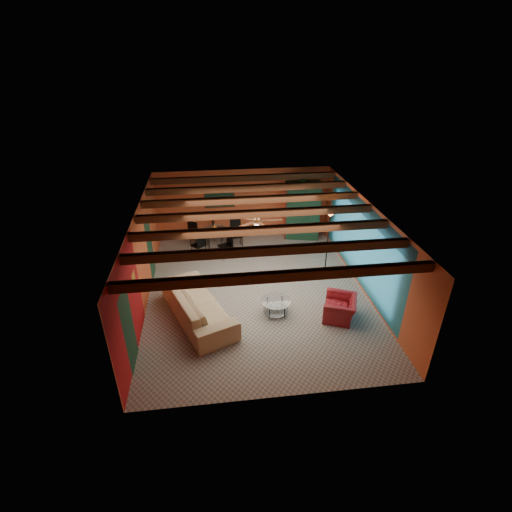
{
  "coord_description": "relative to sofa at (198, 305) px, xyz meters",
  "views": [
    {
      "loc": [
        -1.24,
        -9.52,
        6.47
      ],
      "look_at": [
        0.0,
        0.2,
        1.15
      ],
      "focal_mm": 26.48,
      "sensor_mm": 36.0,
      "label": 1
    }
  ],
  "objects": [
    {
      "name": "armoire",
      "position": [
        3.95,
        4.73,
        0.64
      ],
      "size": [
        1.33,
        0.85,
        2.15
      ],
      "primitive_type": "cube",
      "rotation": [
        0.0,
        0.0,
        -0.22
      ],
      "color": "maroon",
      "rests_on": "ground"
    },
    {
      "name": "coffee_table",
      "position": [
        2.14,
        -0.09,
        -0.22
      ],
      "size": [
        0.84,
        0.84,
        0.43
      ],
      "primitive_type": null,
      "rotation": [
        0.0,
        0.0,
        -0.01
      ],
      "color": "white",
      "rests_on": "ground"
    },
    {
      "name": "vase",
      "position": [
        0.59,
        4.08,
        0.72
      ],
      "size": [
        0.25,
        0.25,
        0.21
      ],
      "primitive_type": "imported",
      "rotation": [
        0.0,
        0.0,
        -0.3
      ],
      "color": "orange",
      "rests_on": "dining_table"
    },
    {
      "name": "room",
      "position": [
        1.75,
        1.14,
        1.93
      ],
      "size": [
        6.52,
        8.01,
        2.71
      ],
      "color": "gray",
      "rests_on": "ground"
    },
    {
      "name": "painting",
      "position": [
        0.85,
        4.99,
        1.22
      ],
      "size": [
        1.05,
        0.03,
        0.65
      ],
      "primitive_type": "cube",
      "color": "black",
      "rests_on": "wall_back"
    },
    {
      "name": "sofa",
      "position": [
        0.0,
        0.0,
        0.0
      ],
      "size": [
        2.17,
        3.17,
        0.86
      ],
      "primitive_type": "imported",
      "rotation": [
        0.0,
        0.0,
        1.95
      ],
      "color": "tan",
      "rests_on": "ground"
    },
    {
      "name": "ceiling_fan",
      "position": [
        1.75,
        1.03,
        1.93
      ],
      "size": [
        1.5,
        1.5,
        0.44
      ],
      "primitive_type": null,
      "color": "#472614",
      "rests_on": "ceiling"
    },
    {
      "name": "potted_plant",
      "position": [
        3.95,
        4.73,
        1.94
      ],
      "size": [
        0.45,
        0.41,
        0.44
      ],
      "primitive_type": "imported",
      "rotation": [
        0.0,
        0.0,
        0.19
      ],
      "color": "#26661E",
      "rests_on": "armoire"
    },
    {
      "name": "floor_lamp",
      "position": [
        4.18,
        2.03,
        0.66
      ],
      "size": [
        0.52,
        0.52,
        2.17
      ],
      "primitive_type": null,
      "rotation": [
        0.0,
        0.0,
        -0.17
      ],
      "color": "black",
      "rests_on": "ground"
    },
    {
      "name": "armchair",
      "position": [
        3.84,
        -0.48,
        -0.12
      ],
      "size": [
        1.14,
        1.2,
        0.62
      ],
      "primitive_type": "imported",
      "rotation": [
        0.0,
        0.0,
        -1.96
      ],
      "color": "maroon",
      "rests_on": "ground"
    },
    {
      "name": "dining_table",
      "position": [
        0.59,
        4.08,
        0.09
      ],
      "size": [
        2.21,
        2.21,
        1.05
      ],
      "primitive_type": null,
      "rotation": [
        0.0,
        0.0,
        0.1
      ],
      "color": "silver",
      "rests_on": "ground"
    }
  ]
}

